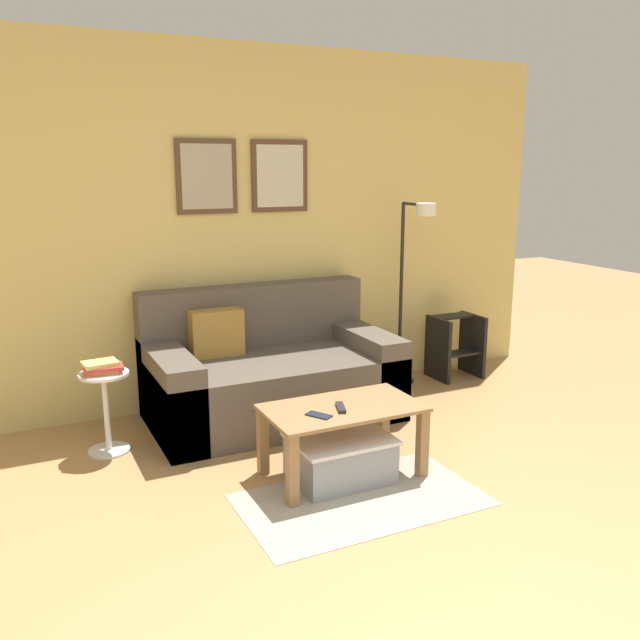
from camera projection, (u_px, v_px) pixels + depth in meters
wall_back at (209, 229)px, 4.79m from camera, size 5.60×0.09×2.55m
area_rug at (361, 500)px, 3.56m from camera, size 1.27×0.73×0.01m
couch at (269, 375)px, 4.69m from camera, size 1.66×0.92×0.88m
coffee_table at (342, 420)px, 3.79m from camera, size 0.87×0.50×0.41m
storage_bin at (340, 458)px, 3.77m from camera, size 0.55×0.43×0.26m
floor_lamp at (411, 280)px, 5.20m from camera, size 0.24×0.50×1.45m
side_table at (106, 405)px, 4.10m from camera, size 0.30×0.30×0.51m
book_stack at (102, 367)px, 4.05m from camera, size 0.24×0.19×0.07m
remote_control at (341, 407)px, 3.72m from camera, size 0.09×0.15×0.02m
cell_phone at (319, 415)px, 3.62m from camera, size 0.13×0.15×0.01m
step_stool at (455, 345)px, 5.58m from camera, size 0.38×0.33×0.51m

